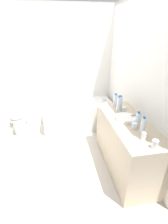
% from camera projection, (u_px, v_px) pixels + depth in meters
% --- Properties ---
extents(ground_plane, '(3.64, 3.64, 0.00)m').
position_uv_depth(ground_plane, '(58.00, 152.00, 3.05)').
color(ground_plane, beige).
extents(wall_back_tiled, '(3.04, 0.10, 2.53)m').
position_uv_depth(wall_back_tiled, '(52.00, 70.00, 3.59)').
color(wall_back_tiled, silver).
rests_on(wall_back_tiled, ground_plane).
extents(wall_right_mirror, '(0.10, 2.77, 2.53)m').
position_uv_depth(wall_right_mirror, '(136.00, 82.00, 2.72)').
color(wall_right_mirror, silver).
rests_on(wall_right_mirror, ground_plane).
extents(bathtub, '(1.53, 0.66, 1.22)m').
position_uv_depth(bathtub, '(78.00, 114.00, 3.75)').
color(bathtub, silver).
rests_on(bathtub, ground_plane).
extents(toilet, '(0.37, 0.46, 0.70)m').
position_uv_depth(toilet, '(19.00, 118.00, 3.53)').
color(toilet, white).
rests_on(toilet, ground_plane).
extents(vanity_counter, '(0.55, 1.43, 0.84)m').
position_uv_depth(vanity_counter, '(125.00, 145.00, 2.55)').
color(vanity_counter, tan).
rests_on(vanity_counter, ground_plane).
extents(sink_basin, '(0.29, 0.29, 0.05)m').
position_uv_depth(sink_basin, '(126.00, 118.00, 2.40)').
color(sink_basin, white).
rests_on(sink_basin, vanity_counter).
extents(sink_faucet, '(0.12, 0.15, 0.07)m').
position_uv_depth(sink_faucet, '(137.00, 117.00, 2.42)').
color(sink_faucet, '#A3A3A8').
rests_on(sink_faucet, vanity_counter).
extents(water_bottle_0, '(0.06, 0.06, 0.24)m').
position_uv_depth(water_bottle_0, '(143.00, 126.00, 2.03)').
color(water_bottle_0, silver).
rests_on(water_bottle_0, vanity_counter).
extents(water_bottle_1, '(0.06, 0.06, 0.26)m').
position_uv_depth(water_bottle_1, '(119.00, 104.00, 2.63)').
color(water_bottle_1, silver).
rests_on(water_bottle_1, vanity_counter).
extents(water_bottle_2, '(0.07, 0.07, 0.24)m').
position_uv_depth(water_bottle_2, '(120.00, 103.00, 2.71)').
color(water_bottle_2, silver).
rests_on(water_bottle_2, vanity_counter).
extents(water_bottle_3, '(0.07, 0.07, 0.22)m').
position_uv_depth(water_bottle_3, '(115.00, 100.00, 2.83)').
color(water_bottle_3, silver).
rests_on(water_bottle_3, vanity_counter).
extents(water_bottle_4, '(0.07, 0.07, 0.21)m').
position_uv_depth(water_bottle_4, '(138.00, 119.00, 2.22)').
color(water_bottle_4, silver).
rests_on(water_bottle_4, vanity_counter).
extents(drinking_glass_0, '(0.07, 0.07, 0.08)m').
position_uv_depth(drinking_glass_0, '(124.00, 109.00, 2.65)').
color(drinking_glass_0, white).
rests_on(drinking_glass_0, vanity_counter).
extents(drinking_glass_1, '(0.06, 0.06, 0.10)m').
position_uv_depth(drinking_glass_1, '(144.00, 136.00, 1.94)').
color(drinking_glass_1, white).
rests_on(drinking_glass_1, vanity_counter).
extents(drinking_glass_2, '(0.08, 0.08, 0.08)m').
position_uv_depth(drinking_glass_2, '(134.00, 126.00, 2.18)').
color(drinking_glass_2, white).
rests_on(drinking_glass_2, vanity_counter).
extents(drinking_glass_3, '(0.07, 0.07, 0.10)m').
position_uv_depth(drinking_glass_3, '(155.00, 144.00, 1.80)').
color(drinking_glass_3, white).
rests_on(drinking_glass_3, vanity_counter).
extents(toilet_paper_roll, '(0.11, 0.11, 0.14)m').
position_uv_depth(toilet_paper_roll, '(10.00, 133.00, 3.50)').
color(toilet_paper_roll, white).
rests_on(toilet_paper_roll, ground_plane).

